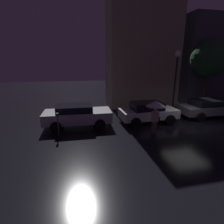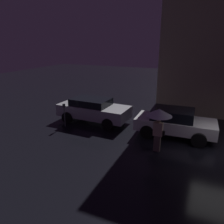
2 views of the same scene
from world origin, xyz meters
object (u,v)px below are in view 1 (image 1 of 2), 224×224
Objects in this scene: parked_car_grey at (208,108)px; pedestrian_with_umbrella at (156,107)px; parking_meter at (58,122)px; parked_car_silver at (77,115)px; parked_car_white at (148,112)px; street_lamp_near at (177,66)px.

pedestrian_with_umbrella is at bearing -156.62° from parked_car_grey.
pedestrian_with_umbrella reaches higher than parking_meter.
parked_car_silver is at bearing -178.53° from parked_car_grey.
pedestrian_with_umbrella is (-0.43, -1.97, 0.85)m from parked_car_white.
parked_car_silver is 0.87× the size of street_lamp_near.
street_lamp_near reaches higher than parking_meter.
parked_car_grey is (9.87, -0.04, -0.03)m from parked_car_silver.
parked_car_grey is 4.08m from street_lamp_near.
parking_meter is at bearing -170.76° from parked_car_white.
parked_car_silver is at bearing -24.88° from pedestrian_with_umbrella.
parked_car_white reaches higher than parking_meter.
street_lamp_near is (3.78, 4.37, 2.12)m from pedestrian_with_umbrella.
parked_car_white is 0.80× the size of street_lamp_near.
parked_car_silver is at bearing -165.23° from street_lamp_near.
pedestrian_with_umbrella is 0.40× the size of street_lamp_near.
parked_car_grey is at bearing -52.70° from street_lamp_near.
parked_car_white is at bearing -144.46° from street_lamp_near.
parked_car_white is at bearing -0.99° from parked_car_silver.
parked_car_silver is 1.09× the size of parked_car_white.
parking_meter is (-5.50, 0.80, -0.78)m from pedestrian_with_umbrella.
pedestrian_with_umbrella reaches higher than parked_car_silver.
street_lamp_near reaches higher than pedestrian_with_umbrella.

